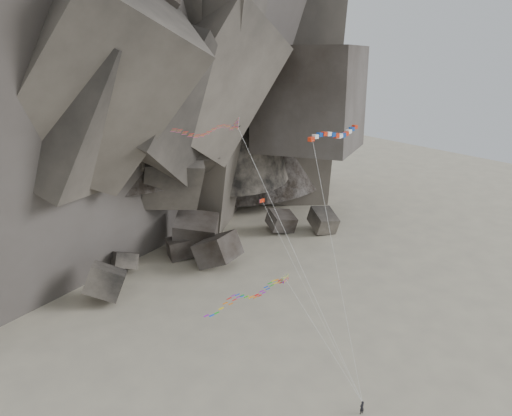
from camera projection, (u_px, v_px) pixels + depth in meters
ground at (288, 374)px, 62.15m from camera, size 260.00×260.00×0.00m
headland at (65, 25)px, 100.92m from camera, size 110.00×70.00×84.00m
boulder_field at (195, 251)px, 91.96m from camera, size 81.62×18.28×8.52m
kite_flyer at (362, 407)px, 55.32m from camera, size 0.69×0.48×1.92m
delta_kite at (203, 131)px, 52.64m from camera, size 13.06×16.90×30.09m
banner_kite at (335, 135)px, 62.30m from camera, size 13.91×15.78×27.38m
parafoil_kite at (244, 296)px, 53.95m from camera, size 14.53×10.98×12.24m
pennant_kite at (282, 242)px, 52.87m from camera, size 6.34×10.51×22.17m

